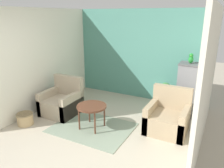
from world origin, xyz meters
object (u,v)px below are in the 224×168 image
object	(u,v)px
armchair_right	(168,118)
wicker_basket	(25,119)
armchair_left	(62,103)
coffee_table	(92,108)
birdcage	(188,90)
parrot	(191,59)
potted_plant	(165,93)

from	to	relation	value
armchair_right	wicker_basket	xyz separation A→B (m)	(-2.90, -1.22, -0.14)
armchair_left	coffee_table	bearing A→B (deg)	-15.42
armchair_left	birdcage	world-z (taller)	birdcage
coffee_table	parrot	xyz separation A→B (m)	(1.67, 1.76, 0.91)
coffee_table	armchair_left	world-z (taller)	armchair_left
parrot	potted_plant	world-z (taller)	parrot
armchair_left	potted_plant	size ratio (longest dim) A/B	1.40
birdcage	wicker_basket	distance (m)	3.90
coffee_table	armchair_left	xyz separation A→B (m)	(-1.07, 0.29, -0.19)
armchair_left	armchair_right	size ratio (longest dim) A/B	1.00
armchair_right	armchair_left	bearing A→B (deg)	-171.89
birdcage	potted_plant	bearing A→B (deg)	160.27
coffee_table	armchair_left	size ratio (longest dim) A/B	0.70
parrot	wicker_basket	xyz separation A→B (m)	(-3.09, -2.32, -1.24)
armchair_right	wicker_basket	distance (m)	3.15
coffee_table	wicker_basket	world-z (taller)	coffee_table
birdcage	wicker_basket	world-z (taller)	birdcage
armchair_left	parrot	xyz separation A→B (m)	(2.74, 1.47, 1.10)
armchair_right	birdcage	xyz separation A→B (m)	(0.19, 1.10, 0.33)
parrot	wicker_basket	world-z (taller)	parrot
coffee_table	armchair_right	distance (m)	1.63
birdcage	parrot	distance (m)	0.77
potted_plant	wicker_basket	xyz separation A→B (m)	(-2.50, -2.53, -0.20)
coffee_table	armchair_left	bearing A→B (deg)	164.58
potted_plant	armchair_right	bearing A→B (deg)	-72.94
armchair_left	birdcage	distance (m)	3.12
armchair_right	birdcage	size ratio (longest dim) A/B	0.71
coffee_table	armchair_right	bearing A→B (deg)	24.00
armchair_left	armchair_right	bearing A→B (deg)	8.11
armchair_left	wicker_basket	bearing A→B (deg)	-112.67
parrot	wicker_basket	size ratio (longest dim) A/B	0.69
potted_plant	wicker_basket	distance (m)	3.56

